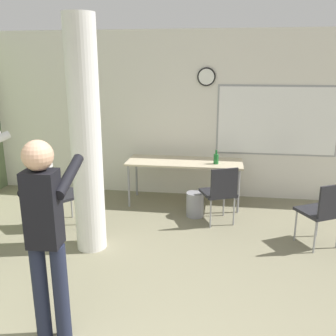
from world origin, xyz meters
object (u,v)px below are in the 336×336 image
Objects in this scene: bottle_on_table at (216,159)px; chair_table_right at (220,190)px; chair_mid_room at (323,209)px; person_playing_front at (46,227)px; chair_near_pillar at (60,192)px; folding_table at (185,164)px.

bottle_on_table is 0.72m from chair_table_right.
bottle_on_table is at bearing 138.88° from chair_mid_room.
chair_table_right is at bearing 62.02° from person_playing_front.
chair_near_pillar is 1.00× the size of chair_mid_room.
chair_table_right is (0.59, -0.75, -0.17)m from folding_table.
bottle_on_table is 2.41m from chair_near_pillar.
bottle_on_table reaches higher than chair_table_right.
bottle_on_table is 1.83m from chair_mid_room.
bottle_on_table reaches higher than chair_near_pillar.
chair_mid_room is 3.36m from person_playing_front.
chair_mid_room is (3.51, -0.14, 0.00)m from chair_near_pillar.
person_playing_front is at bearing -117.98° from chair_table_right.
chair_near_pillar is (-2.15, -1.05, -0.31)m from bottle_on_table.
folding_table is at bearing 168.42° from bottle_on_table.
chair_near_pillar is (-1.64, -1.15, -0.17)m from folding_table.
folding_table is 3.41m from person_playing_front.
chair_mid_room is at bearing -41.12° from bottle_on_table.
chair_table_right is at bearing 10.23° from chair_near_pillar.
folding_table is 2.14× the size of chair_mid_room.
chair_table_right and chair_mid_room have the same top height.
chair_mid_room is at bearing 37.44° from person_playing_front.
chair_table_right is 2.94m from person_playing_front.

